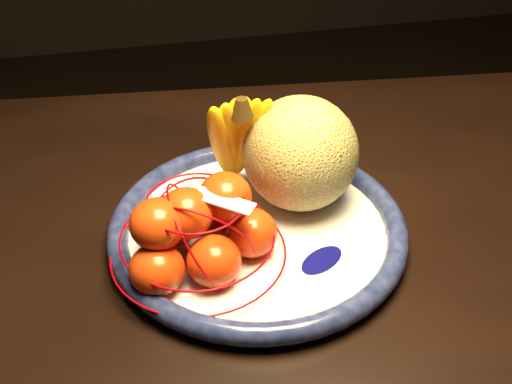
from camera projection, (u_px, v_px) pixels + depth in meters
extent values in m
cube|color=black|center=(326.00, 249.00, 0.88)|extent=(1.56, 1.03, 0.04)
cylinder|color=white|center=(258.00, 233.00, 0.86)|extent=(0.36, 0.36, 0.02)
torus|color=#081136|center=(258.00, 227.00, 0.85)|extent=(0.40, 0.40, 0.03)
cylinder|color=white|center=(258.00, 236.00, 0.86)|extent=(0.18, 0.18, 0.01)
ellipsoid|color=#090A56|center=(322.00, 260.00, 0.81)|extent=(0.15, 0.13, 0.00)
ellipsoid|color=#090A56|center=(221.00, 191.00, 0.92)|extent=(0.11, 0.14, 0.00)
ellipsoid|color=#090A56|center=(171.00, 241.00, 0.83)|extent=(0.12, 0.07, 0.00)
sphere|color=olive|center=(301.00, 153.00, 0.86)|extent=(0.16, 0.16, 0.16)
ellipsoid|color=yellow|center=(224.00, 140.00, 0.87)|extent=(0.08, 0.11, 0.17)
ellipsoid|color=yellow|center=(229.00, 138.00, 0.87)|extent=(0.06, 0.10, 0.17)
ellipsoid|color=yellow|center=(234.00, 137.00, 0.87)|extent=(0.04, 0.09, 0.18)
ellipsoid|color=yellow|center=(238.00, 136.00, 0.88)|extent=(0.05, 0.10, 0.18)
ellipsoid|color=yellow|center=(243.00, 136.00, 0.88)|extent=(0.07, 0.10, 0.17)
ellipsoid|color=yellow|center=(249.00, 136.00, 0.88)|extent=(0.09, 0.11, 0.17)
cone|color=black|center=(235.00, 86.00, 0.83)|extent=(0.03, 0.03, 0.03)
ellipsoid|color=#FC4218|center=(157.00, 269.00, 0.75)|extent=(0.07, 0.07, 0.06)
ellipsoid|color=#FC4218|center=(214.00, 261.00, 0.76)|extent=(0.07, 0.07, 0.06)
ellipsoid|color=#FC4218|center=(251.00, 233.00, 0.80)|extent=(0.07, 0.07, 0.06)
ellipsoid|color=#FC4218|center=(166.00, 229.00, 0.81)|extent=(0.07, 0.07, 0.06)
ellipsoid|color=#FC4218|center=(218.00, 212.00, 0.83)|extent=(0.07, 0.07, 0.06)
ellipsoid|color=#FC4218|center=(186.00, 213.00, 0.76)|extent=(0.07, 0.07, 0.06)
ellipsoid|color=#FC4218|center=(225.00, 197.00, 0.78)|extent=(0.07, 0.07, 0.06)
ellipsoid|color=#FC4218|center=(158.00, 224.00, 0.74)|extent=(0.07, 0.07, 0.06)
torus|color=#AC020B|center=(199.00, 252.00, 0.80)|extent=(0.26, 0.26, 0.00)
torus|color=#AC020B|center=(197.00, 236.00, 0.79)|extent=(0.22, 0.22, 0.00)
torus|color=#AC020B|center=(195.00, 202.00, 0.75)|extent=(0.14, 0.14, 0.00)
torus|color=#AC020B|center=(197.00, 237.00, 0.79)|extent=(0.16, 0.13, 0.14)
torus|color=#AC020B|center=(197.00, 237.00, 0.79)|extent=(0.07, 0.15, 0.14)
torus|color=#AC020B|center=(197.00, 237.00, 0.79)|extent=(0.16, 0.13, 0.14)
cube|color=white|center=(224.00, 201.00, 0.75)|extent=(0.08, 0.06, 0.01)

